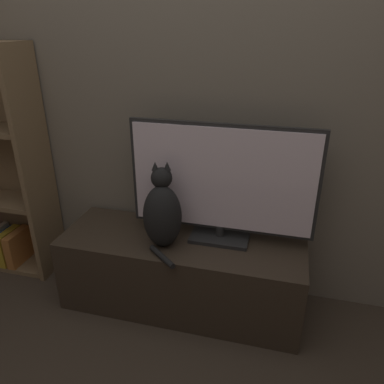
{
  "coord_description": "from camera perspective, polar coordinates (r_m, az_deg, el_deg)",
  "views": [
    {
      "loc": [
        0.49,
        -0.71,
        1.5
      ],
      "look_at": [
        0.06,
        0.94,
        0.72
      ],
      "focal_mm": 35.0,
      "sensor_mm": 36.0,
      "label": 1
    }
  ],
  "objects": [
    {
      "name": "tv",
      "position": [
        1.9,
        4.56,
        1.38
      ],
      "size": [
        0.96,
        0.19,
        0.63
      ],
      "color": "black",
      "rests_on": "tv_stand"
    },
    {
      "name": "wall_back",
      "position": [
        2.01,
        0.38,
        18.84
      ],
      "size": [
        4.8,
        0.05,
        2.6
      ],
      "color": "#756B5B",
      "rests_on": "ground_plane"
    },
    {
      "name": "cat",
      "position": [
        1.91,
        -4.53,
        -3.24
      ],
      "size": [
        0.24,
        0.31,
        0.45
      ],
      "rotation": [
        0.0,
        0.0,
        0.27
      ],
      "color": "black",
      "rests_on": "tv_stand"
    },
    {
      "name": "tv_stand",
      "position": [
        2.16,
        -1.54,
        -12.05
      ],
      "size": [
        1.32,
        0.46,
        0.43
      ],
      "color": "#33281E",
      "rests_on": "ground_plane"
    }
  ]
}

